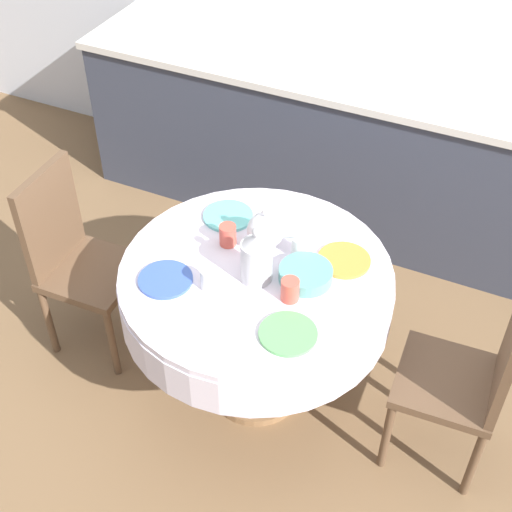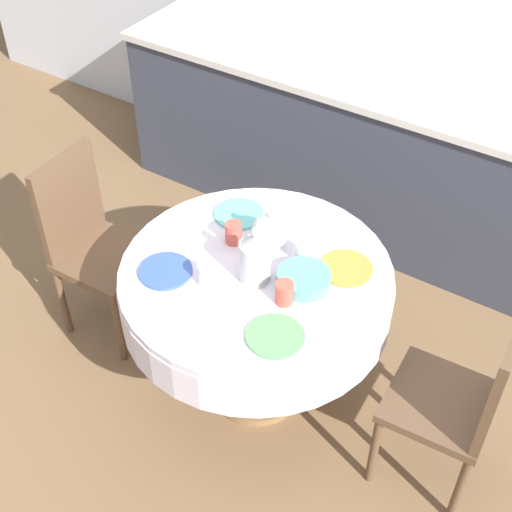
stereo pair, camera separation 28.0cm
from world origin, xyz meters
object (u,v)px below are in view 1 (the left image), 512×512
chair_left (472,374)px  chair_right (76,255)px  coffee_carafe (257,258)px  teapot (266,230)px

chair_left → chair_right: (-1.81, -0.08, 0.00)m
chair_right → coffee_carafe: (0.93, -0.01, 0.34)m
teapot → coffee_carafe: bearing=-76.7°
chair_left → teapot: 0.99m
teapot → chair_left: bearing=-6.2°
chair_left → coffee_carafe: size_ratio=3.72×
chair_left → chair_right: bearing=89.3°
coffee_carafe → teapot: coffee_carafe is taller
chair_right → teapot: (0.88, 0.18, 0.32)m
chair_right → teapot: bearing=99.7°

